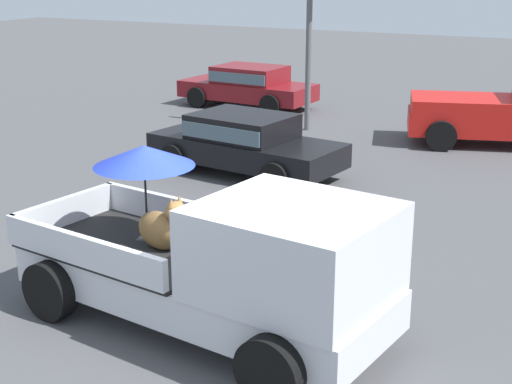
% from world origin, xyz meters
% --- Properties ---
extents(ground_plane, '(80.00, 80.00, 0.00)m').
position_xyz_m(ground_plane, '(0.00, 0.00, 0.00)').
color(ground_plane, '#4C4C4F').
extents(pickup_truck_main, '(5.25, 2.79, 2.22)m').
position_xyz_m(pickup_truck_main, '(0.43, -0.05, 0.98)').
color(pickup_truck_main, black).
rests_on(pickup_truck_main, ground).
extents(parked_sedan_near, '(4.40, 2.18, 1.33)m').
position_xyz_m(parked_sedan_near, '(-6.44, 13.49, 0.74)').
color(parked_sedan_near, black).
rests_on(parked_sedan_near, ground).
extents(parked_sedan_far, '(4.49, 2.40, 1.33)m').
position_xyz_m(parked_sedan_far, '(-2.89, 6.60, 0.74)').
color(parked_sedan_far, black).
rests_on(parked_sedan_far, ground).
extents(motel_sign, '(1.40, 0.16, 4.64)m').
position_xyz_m(motel_sign, '(-3.44, 11.33, 3.29)').
color(motel_sign, '#59595B').
rests_on(motel_sign, ground).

